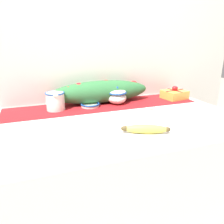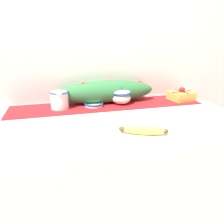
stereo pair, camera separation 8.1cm
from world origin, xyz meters
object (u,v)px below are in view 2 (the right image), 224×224
at_px(gift_box, 181,95).
at_px(cream_pitcher, 59,99).
at_px(sugar_bowl, 121,96).
at_px(small_dish, 94,104).
at_px(banana, 143,130).
at_px(spoon, 153,110).

bearing_deg(gift_box, cream_pitcher, 179.04).
relative_size(cream_pitcher, sugar_bowl, 1.05).
height_order(cream_pitcher, small_dish, cream_pitcher).
bearing_deg(sugar_bowl, banana, -95.82).
distance_m(cream_pitcher, sugar_bowl, 0.36).
relative_size(small_dish, gift_box, 0.68).
distance_m(sugar_bowl, small_dish, 0.17).
distance_m(cream_pitcher, spoon, 0.52).
xyz_separation_m(banana, gift_box, (0.44, 0.43, 0.01)).
height_order(sugar_bowl, gift_box, sugar_bowl).
height_order(sugar_bowl, small_dish, sugar_bowl).
relative_size(small_dish, banana, 0.56).
bearing_deg(cream_pitcher, small_dish, -1.52).
height_order(sugar_bowl, banana, sugar_bowl).
relative_size(sugar_bowl, small_dish, 1.05).
distance_m(spoon, gift_box, 0.32).
relative_size(spoon, gift_box, 0.87).
xyz_separation_m(small_dish, banana, (0.12, -0.44, 0.01)).
height_order(cream_pitcher, spoon, cream_pitcher).
distance_m(small_dish, banana, 0.46).
bearing_deg(spoon, small_dish, 124.57).
xyz_separation_m(spoon, gift_box, (0.27, 0.16, 0.03)).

